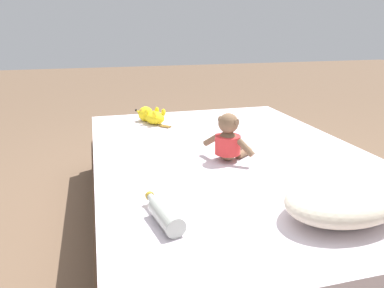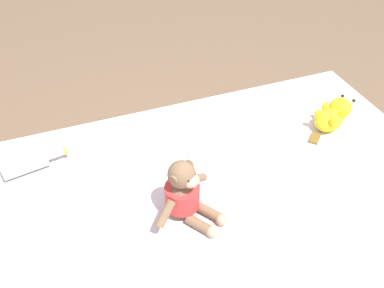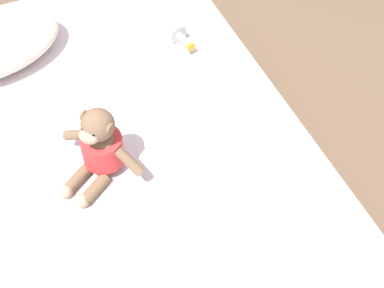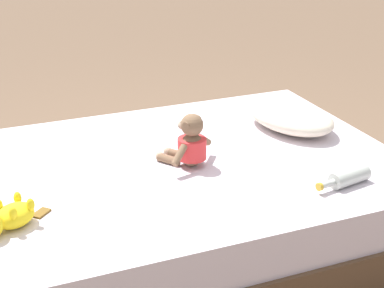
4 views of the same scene
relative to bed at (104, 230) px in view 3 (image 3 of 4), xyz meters
name	(u,v)px [view 3 (image 3 of 4)]	position (x,y,z in m)	size (l,w,h in m)	color
ground_plane	(111,259)	(0.00, 0.00, -0.20)	(16.00, 16.00, 0.00)	brown
bed	(104,230)	(0.00, 0.00, 0.00)	(1.41, 2.04, 0.41)	brown
plush_monkey	(100,148)	(0.05, 0.08, 0.30)	(0.25, 0.25, 0.24)	brown
glass_bottle	(168,24)	(0.46, 0.59, 0.24)	(0.10, 0.26, 0.07)	#B7BCB2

